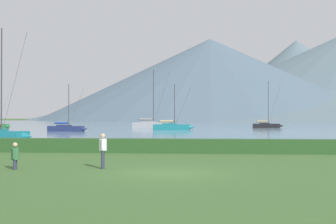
% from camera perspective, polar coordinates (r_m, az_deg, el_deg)
% --- Properties ---
extents(ground_plane, '(1000.00, 1000.00, 0.00)m').
position_cam_1_polar(ground_plane, '(19.58, -0.10, -7.73)').
color(ground_plane, '#3D602D').
extents(harbor_water, '(320.00, 246.00, 0.00)m').
position_cam_1_polar(harbor_water, '(156.38, 4.24, -1.48)').
color(harbor_water, slate).
rests_on(harbor_water, ground_plane).
extents(hedge_line, '(80.00, 1.20, 0.93)m').
position_cam_1_polar(hedge_line, '(30.46, 1.69, -4.29)').
color(hedge_line, '#284C23').
rests_on(hedge_line, ground_plane).
extents(sailboat_slip_0, '(7.61, 2.55, 8.34)m').
position_cam_1_polar(sailboat_slip_0, '(82.60, 0.51, -1.85)').
color(sailboat_slip_0, '#19707A').
rests_on(sailboat_slip_0, harbor_water).
extents(sailboat_slip_5, '(6.71, 2.48, 7.71)m').
position_cam_1_polar(sailboat_slip_5, '(76.18, -12.67, -1.99)').
color(sailboat_slip_5, navy).
rests_on(sailboat_slip_5, harbor_water).
extents(sailboat_slip_6, '(6.69, 2.38, 10.16)m').
position_cam_1_polar(sailboat_slip_6, '(100.26, 12.30, -1.64)').
color(sailboat_slip_6, black).
rests_on(sailboat_slip_6, harbor_water).
extents(sailboat_slip_7, '(8.93, 3.90, 12.55)m').
position_cam_1_polar(sailboat_slip_7, '(97.98, -2.14, -1.58)').
color(sailboat_slip_7, '#9E9EA3').
rests_on(sailboat_slip_7, harbor_water).
extents(person_seated_viewer, '(0.36, 0.57, 1.25)m').
position_cam_1_polar(person_seated_viewer, '(22.06, -18.70, -5.10)').
color(person_seated_viewer, '#2D3347').
rests_on(person_seated_viewer, ground_plane).
extents(person_standing_walker, '(0.36, 0.57, 1.65)m').
position_cam_1_polar(person_standing_walker, '(21.41, -8.20, -4.49)').
color(person_standing_walker, '#2D3347').
rests_on(person_standing_walker, ground_plane).
extents(distant_hill_west_ridge, '(180.87, 180.87, 72.92)m').
position_cam_1_polar(distant_hill_west_ridge, '(432.22, 15.90, 3.95)').
color(distant_hill_west_ridge, slate).
rests_on(distant_hill_west_ridge, ground_plane).
extents(distant_hill_central_peak, '(351.84, 351.84, 41.82)m').
position_cam_1_polar(distant_hill_central_peak, '(374.01, 10.44, 2.25)').
color(distant_hill_central_peak, slate).
rests_on(distant_hill_central_peak, ground_plane).
extents(distant_hill_east_ridge, '(233.21, 233.21, 56.66)m').
position_cam_1_polar(distant_hill_east_ridge, '(316.91, 5.33, 4.10)').
color(distant_hill_east_ridge, '#4C6070').
rests_on(distant_hill_east_ridge, ground_plane).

